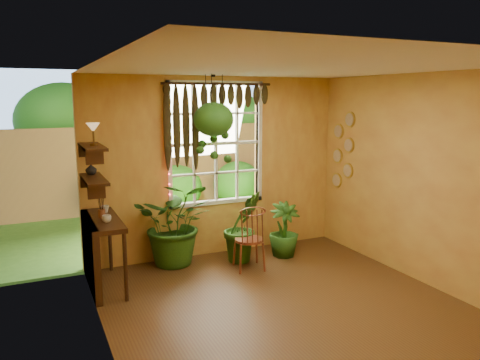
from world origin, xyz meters
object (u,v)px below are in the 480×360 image
object	(u,v)px
counter_ledge	(95,246)
potted_plant_mid	(243,226)
potted_plant_left	(176,223)
hanging_basket	(214,125)
windsor_chair	(249,248)

from	to	relation	value
counter_ledge	potted_plant_mid	xyz separation A→B (m)	(2.11, 0.13, -0.03)
potted_plant_left	potted_plant_mid	bearing A→B (deg)	-16.72
counter_ledge	hanging_basket	distance (m)	2.26
windsor_chair	potted_plant_left	bearing A→B (deg)	153.52
hanging_basket	counter_ledge	bearing A→B (deg)	-171.33
windsor_chair	counter_ledge	bearing A→B (deg)	-176.62
potted_plant_mid	hanging_basket	bearing A→B (deg)	162.02
potted_plant_left	hanging_basket	world-z (taller)	hanging_basket
counter_ledge	potted_plant_left	distance (m)	1.25
windsor_chair	potted_plant_mid	world-z (taller)	windsor_chair
potted_plant_left	hanging_basket	bearing A→B (deg)	-15.78
counter_ledge	hanging_basket	xyz separation A→B (m)	(1.71, 0.26, 1.45)
counter_ledge	potted_plant_mid	size ratio (longest dim) A/B	1.14
hanging_basket	potted_plant_left	bearing A→B (deg)	164.22
counter_ledge	potted_plant_mid	distance (m)	2.11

